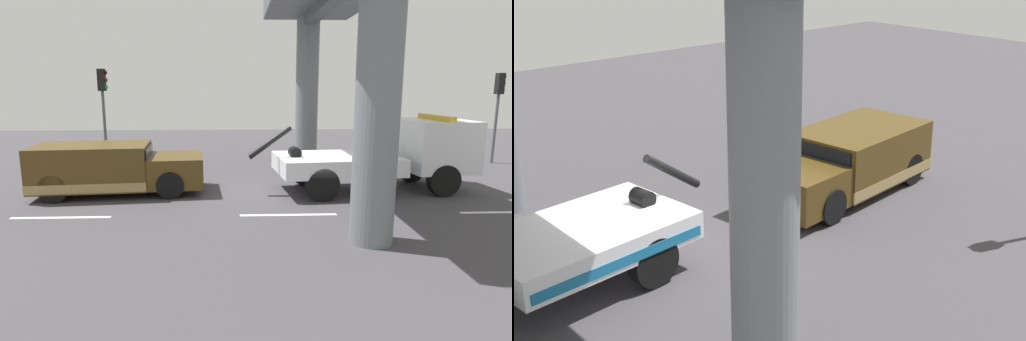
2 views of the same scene
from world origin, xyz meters
The scene contains 4 objects.
ground_plane centered at (0.00, 0.00, -0.05)m, with size 60.00×40.00×0.10m, color #423F44.
lane_stripe_west centered at (-6.00, -2.63, 0.00)m, with size 2.60×0.16×0.01m, color silver.
lane_stripe_mid centered at (0.00, -2.63, 0.00)m, with size 2.60×0.16×0.01m, color silver.
towed_van_green centered at (-5.37, -0.01, 0.78)m, with size 5.38×2.67×1.58m.
Camera 2 is at (7.18, 11.00, 6.57)m, focal length 48.69 mm.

